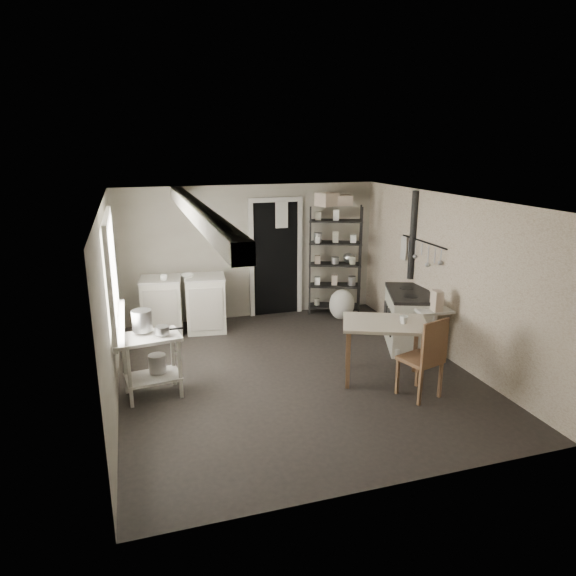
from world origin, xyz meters
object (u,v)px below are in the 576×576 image
object	(u,v)px
stove	(408,318)
chair	(420,358)
stockpot	(142,320)
flour_sack	(342,306)
prep_table	(152,365)
work_table	(383,352)
shelf_rack	(335,261)
base_cabinets	(184,304)

from	to	relation	value
stove	chair	size ratio (longest dim) A/B	1.06
stockpot	flour_sack	xyz separation A→B (m)	(3.36, 1.83, -0.70)
prep_table	work_table	xyz separation A→B (m)	(2.86, -0.43, -0.02)
stockpot	stove	xyz separation A→B (m)	(3.83, 0.41, -0.50)
stockpot	chair	xyz separation A→B (m)	(3.14, -1.05, -0.45)
prep_table	stockpot	distance (m)	0.55
stove	stockpot	bearing A→B (deg)	-152.97
shelf_rack	flour_sack	world-z (taller)	shelf_rack
shelf_rack	work_table	size ratio (longest dim) A/B	1.86
chair	flour_sack	size ratio (longest dim) A/B	1.90
base_cabinets	stove	size ratio (longest dim) A/B	1.29
flour_sack	shelf_rack	bearing A→B (deg)	88.06
base_cabinets	flour_sack	world-z (taller)	base_cabinets
shelf_rack	work_table	world-z (taller)	shelf_rack
base_cabinets	shelf_rack	xyz separation A→B (m)	(2.69, 0.19, 0.49)
stockpot	shelf_rack	xyz separation A→B (m)	(3.38, 2.23, 0.01)
stove	chair	world-z (taller)	chair
base_cabinets	stove	xyz separation A→B (m)	(3.14, -1.63, -0.02)
stockpot	chair	world-z (taller)	stockpot
work_table	flour_sack	distance (m)	2.40
stockpot	shelf_rack	world-z (taller)	shelf_rack
work_table	chair	xyz separation A→B (m)	(0.21, -0.53, 0.10)
base_cabinets	work_table	distance (m)	3.41
base_cabinets	work_table	world-z (taller)	base_cabinets
shelf_rack	chair	world-z (taller)	shelf_rack
shelf_rack	chair	xyz separation A→B (m)	(-0.23, -3.28, -0.46)
prep_table	stove	distance (m)	3.79
chair	flour_sack	bearing A→B (deg)	68.57
prep_table	shelf_rack	distance (m)	4.07
chair	base_cabinets	bearing A→B (deg)	111.39
chair	prep_table	bearing A→B (deg)	145.65
stockpot	stove	distance (m)	3.88
shelf_rack	stockpot	bearing A→B (deg)	-125.28
base_cabinets	work_table	bearing A→B (deg)	-41.94
work_table	flour_sack	xyz separation A→B (m)	(0.43, 2.36, -0.14)
base_cabinets	work_table	size ratio (longest dim) A/B	1.33
stove	flour_sack	world-z (taller)	stove
stockpot	shelf_rack	bearing A→B (deg)	33.41
prep_table	flour_sack	bearing A→B (deg)	30.43
base_cabinets	flour_sack	distance (m)	2.69
stove	shelf_rack	bearing A→B (deg)	124.85
chair	stove	bearing A→B (deg)	47.88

